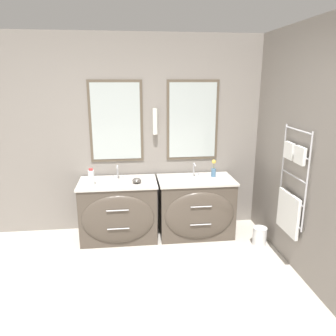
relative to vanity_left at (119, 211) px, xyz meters
name	(u,v)px	position (x,y,z in m)	size (l,w,h in m)	color
wall_back	(126,135)	(0.13, 0.39, 0.92)	(5.23, 0.14, 2.60)	gray
wall_right	(303,153)	(1.96, -0.84, 0.90)	(0.13, 4.26, 2.60)	gray
vanity_left	(119,211)	(0.00, 0.00, 0.00)	(0.99, 0.65, 0.77)	#4C4238
vanity_right	(196,207)	(1.01, 0.00, 0.00)	(0.99, 0.65, 0.77)	#4C4238
faucet_left	(118,172)	(0.00, 0.18, 0.46)	(0.17, 0.11, 0.18)	silver
faucet_right	(194,170)	(1.01, 0.18, 0.46)	(0.17, 0.11, 0.18)	silver
toiletry_bottle	(91,177)	(-0.31, -0.06, 0.48)	(0.07, 0.07, 0.21)	silver
amenity_bowl	(137,181)	(0.24, -0.05, 0.41)	(0.11, 0.11, 0.07)	#4C4742
flower_vase	(214,169)	(1.27, 0.12, 0.48)	(0.06, 0.06, 0.23)	teal
waste_bin	(260,236)	(1.76, -0.38, -0.27)	(0.18, 0.18, 0.23)	silver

